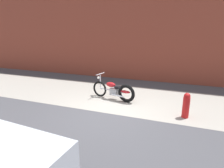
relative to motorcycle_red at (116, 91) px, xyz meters
The scene contains 5 objects.
ground_plane 1.43m from the motorcycle_red, 81.07° to the right, with size 80.00×80.00×0.00m, color #47474C.
sidewalk_slab 0.59m from the motorcycle_red, 61.19° to the left, with size 36.00×3.50×0.01m, color #9E998E.
brick_building_wall 4.53m from the motorcycle_red, 86.81° to the left, with size 36.00×0.50×5.59m, color brown.
motorcycle_red is the anchor object (origin of this frame).
fire_hydrant 2.79m from the motorcycle_red, 15.82° to the right, with size 0.22×0.22×0.84m.
Camera 1 is at (2.18, -5.52, 2.72)m, focal length 29.98 mm.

